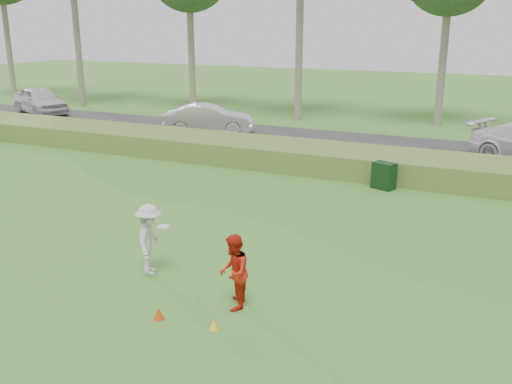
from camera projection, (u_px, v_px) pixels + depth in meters
The scene contains 10 objects.
ground at pixel (179, 297), 12.35m from camera, with size 120.00×120.00×0.00m, color #367125.
reed_strip at pixel (340, 160), 22.65m from camera, with size 80.00×3.00×0.90m, color #506E2C.
park_road at pixel (371, 146), 27.12m from camera, with size 80.00×6.00×0.06m, color #2D2D2D.
player_white at pixel (150, 239), 13.32m from camera, with size 1.03×1.25×1.70m.
player_red at pixel (234, 272), 11.70m from camera, with size 0.78×0.61×1.60m, color red.
cone_orange at pixel (159, 314), 11.42m from camera, with size 0.22×0.22×0.24m, color red.
cone_yellow at pixel (214, 324), 11.05m from camera, with size 0.18×0.18×0.20m, color yellow.
utility_cabinet at pixel (384, 176), 20.23m from camera, with size 0.77×0.48×0.96m, color black.
car_left at pixel (40, 100), 36.23m from camera, with size 2.00×4.98×1.70m, color silver.
car_mid at pixel (209, 119), 29.92m from camera, with size 1.61×4.63×1.53m, color silver.
Camera 1 is at (6.22, -9.43, 5.74)m, focal length 40.00 mm.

